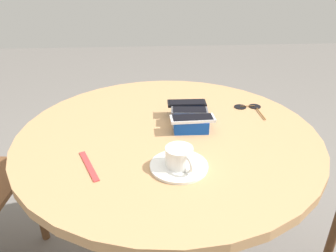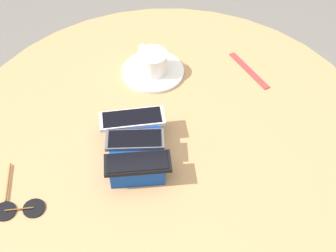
% 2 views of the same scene
% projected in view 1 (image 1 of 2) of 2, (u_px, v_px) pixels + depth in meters
% --- Properties ---
extents(round_table, '(0.98, 0.98, 0.71)m').
position_uv_depth(round_table, '(168.00, 161.00, 1.13)').
color(round_table, '#2D2D2D').
rests_on(round_table, ground_plane).
extents(phone_box, '(0.18, 0.12, 0.04)m').
position_uv_depth(phone_box, '(189.00, 117.00, 1.12)').
color(phone_box, '#0F42AD').
rests_on(phone_box, round_table).
extents(phone_black, '(0.06, 0.14, 0.01)m').
position_uv_depth(phone_black, '(187.00, 103.00, 1.17)').
color(phone_black, black).
rests_on(phone_black, phone_box).
extents(phone_gray, '(0.06, 0.13, 0.01)m').
position_uv_depth(phone_gray, '(190.00, 111.00, 1.11)').
color(phone_gray, '#515156').
rests_on(phone_gray, phone_box).
extents(phone_white, '(0.06, 0.15, 0.01)m').
position_uv_depth(phone_white, '(193.00, 118.00, 1.06)').
color(phone_white, silver).
rests_on(phone_white, phone_box).
extents(saucer, '(0.16, 0.16, 0.01)m').
position_uv_depth(saucer, '(179.00, 166.00, 0.90)').
color(saucer, white).
rests_on(saucer, round_table).
extents(coffee_cup, '(0.10, 0.08, 0.05)m').
position_uv_depth(coffee_cup, '(180.00, 157.00, 0.88)').
color(coffee_cup, white).
rests_on(coffee_cup, saucer).
extents(lanyard_strap, '(0.15, 0.08, 0.00)m').
position_uv_depth(lanyard_strap, '(89.00, 166.00, 0.90)').
color(lanyard_strap, red).
rests_on(lanyard_strap, round_table).
extents(sunglasses, '(0.14, 0.10, 0.01)m').
position_uv_depth(sunglasses, '(249.00, 107.00, 1.24)').
color(sunglasses, black).
rests_on(sunglasses, round_table).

